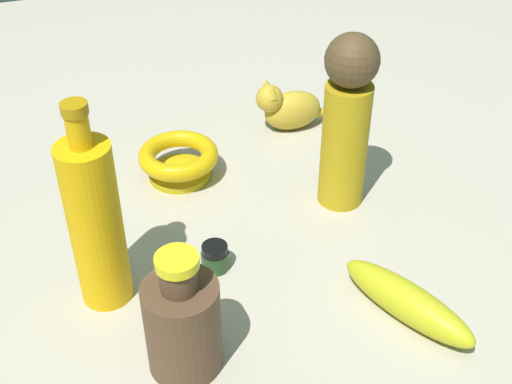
% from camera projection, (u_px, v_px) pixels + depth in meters
% --- Properties ---
extents(ground, '(2.00, 2.00, 0.00)m').
position_uv_depth(ground, '(256.00, 229.00, 0.92)').
color(ground, '#BCB29E').
extents(bottle_short, '(0.08, 0.08, 0.15)m').
position_uv_depth(bottle_short, '(183.00, 322.00, 0.70)').
color(bottle_short, brown).
rests_on(bottle_short, ground).
extents(banana, '(0.12, 0.18, 0.05)m').
position_uv_depth(banana, '(407.00, 302.00, 0.78)').
color(banana, gold).
rests_on(banana, ground).
extents(bowl, '(0.12, 0.12, 0.05)m').
position_uv_depth(bowl, '(179.00, 159.00, 1.01)').
color(bowl, gold).
rests_on(bowl, ground).
extents(bottle_tall, '(0.06, 0.06, 0.27)m').
position_uv_depth(bottle_tall, '(95.00, 223.00, 0.76)').
color(bottle_tall, '#F2AE0A').
rests_on(bottle_tall, ground).
extents(person_figure_adult, '(0.08, 0.08, 0.26)m').
position_uv_depth(person_figure_adult, '(347.00, 120.00, 0.90)').
color(person_figure_adult, gold).
rests_on(person_figure_adult, ground).
extents(cat_figurine, '(0.13, 0.05, 0.09)m').
position_uv_depth(cat_figurine, '(288.00, 107.00, 1.11)').
color(cat_figurine, gold).
rests_on(cat_figurine, ground).
extents(nail_polish_jar, '(0.04, 0.04, 0.04)m').
position_uv_depth(nail_polish_jar, '(215.00, 257.00, 0.85)').
color(nail_polish_jar, '#21431E').
rests_on(nail_polish_jar, ground).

